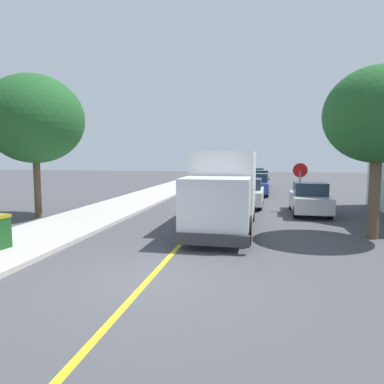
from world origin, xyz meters
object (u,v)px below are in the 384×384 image
parked_car_far (259,180)px  street_tree_far_side (378,115)px  parked_car_mid (257,185)px  parked_car_furthest (256,176)px  parked_van_across (309,199)px  parked_car_near (248,193)px  stop_sign (300,178)px  box_truck (225,186)px  street_tree_near (34,119)px

parked_car_far → street_tree_far_side: 20.65m
parked_car_mid → parked_car_furthest: same height
parked_car_far → parked_van_across: 14.84m
parked_car_near → stop_sign: (2.86, -1.35, 1.06)m
parked_car_furthest → parked_car_far: bearing=-86.8°
parked_car_far → box_truck: bearing=-94.1°
box_truck → parked_car_far: bearing=85.9°
street_tree_near → parked_car_mid: bearing=49.6°
parked_van_across → street_tree_near: size_ratio=0.64×
parked_car_mid → parked_van_across: size_ratio=1.01×
parked_van_across → street_tree_near: street_tree_near is taller
parked_van_across → parked_car_furthest: bearing=98.1°
parked_car_far → parked_van_across: size_ratio=1.00×
stop_sign → street_tree_near: bearing=-160.6°
street_tree_near → street_tree_far_side: bearing=-6.3°
parked_car_far → stop_sign: bearing=-80.9°
stop_sign → street_tree_far_side: (1.96, -6.14, 2.61)m
street_tree_far_side → parked_car_near: bearing=122.7°
parked_car_mid → box_truck: bearing=-95.4°
parked_car_furthest → street_tree_near: bearing=-112.8°
parked_van_across → stop_sign: bearing=115.8°
parked_car_far → parked_van_across: same height
parked_car_near → street_tree_near: (-9.98, -5.88, 3.99)m
box_truck → street_tree_far_side: bearing=-7.8°
parked_car_near → parked_van_across: (3.27, -2.22, 0.00)m
parked_car_mid → street_tree_far_side: street_tree_far_side is taller
parked_car_mid → parked_van_across: same height
box_truck → parked_car_far: 19.20m
parked_car_furthest → street_tree_near: size_ratio=0.64×
parked_van_across → street_tree_far_side: street_tree_far_side is taller
box_truck → street_tree_far_side: (5.54, -0.76, 2.70)m
parked_car_furthest → stop_sign: stop_sign is taller
box_truck → parked_car_near: bearing=83.9°
parked_car_near → parked_van_across: size_ratio=1.01×
parked_car_mid → parked_car_furthest: bearing=91.0°
parked_car_far → parked_car_furthest: size_ratio=1.00×
parked_car_mid → parked_van_across: bearing=-72.3°
parked_car_near → street_tree_near: 12.24m
parked_car_furthest → parked_van_across: size_ratio=1.00×
stop_sign → parked_car_far: bearing=99.1°
parked_car_near → parked_car_mid: same height
parked_van_across → street_tree_near: 14.31m
parked_car_mid → street_tree_far_side: 15.04m
parked_car_far → street_tree_far_side: (4.16, -19.89, 3.67)m
box_truck → parked_car_near: (0.72, 6.74, -0.97)m
parked_car_mid → parked_car_far: same height
parked_car_mid → parked_car_far: (0.14, 5.95, 0.00)m
street_tree_far_side → stop_sign: bearing=107.7°
parked_car_far → stop_sign: 13.96m
parked_car_mid → parked_car_far: size_ratio=1.01×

